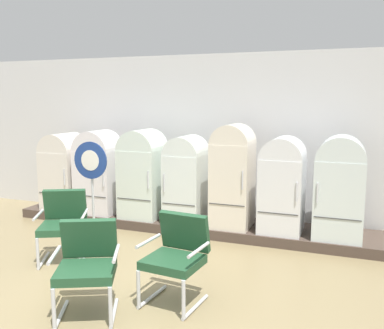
{
  "coord_description": "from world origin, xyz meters",
  "views": [
    {
      "loc": [
        2.52,
        -3.43,
        2.16
      ],
      "look_at": [
        0.18,
        2.75,
        1.13
      ],
      "focal_mm": 39.9,
      "sensor_mm": 36.0,
      "label": 1
    }
  ],
  "objects_px": {
    "refrigerator_3": "(186,176)",
    "refrigerator_4": "(233,173)",
    "armchair_center": "(87,262)",
    "sign_stand": "(92,191)",
    "armchair_left": "(63,221)",
    "refrigerator_1": "(98,170)",
    "refrigerator_0": "(65,169)",
    "refrigerator_6": "(340,185)",
    "refrigerator_2": "(143,171)",
    "armchair_right": "(177,253)",
    "refrigerator_5": "(282,182)"
  },
  "relations": [
    {
      "from": "armchair_left",
      "to": "armchair_right",
      "type": "bearing_deg",
      "value": -16.59
    },
    {
      "from": "refrigerator_3",
      "to": "refrigerator_4",
      "type": "xyz_separation_m",
      "value": [
        0.79,
        -0.02,
        0.11
      ]
    },
    {
      "from": "refrigerator_1",
      "to": "armchair_left",
      "type": "relative_size",
      "value": 1.55
    },
    {
      "from": "refrigerator_3",
      "to": "sign_stand",
      "type": "relative_size",
      "value": 0.91
    },
    {
      "from": "refrigerator_4",
      "to": "armchair_left",
      "type": "relative_size",
      "value": 1.73
    },
    {
      "from": "refrigerator_4",
      "to": "refrigerator_6",
      "type": "xyz_separation_m",
      "value": [
        1.58,
        0.01,
        -0.08
      ]
    },
    {
      "from": "refrigerator_1",
      "to": "refrigerator_6",
      "type": "bearing_deg",
      "value": 0.4
    },
    {
      "from": "refrigerator_3",
      "to": "sign_stand",
      "type": "xyz_separation_m",
      "value": [
        -0.97,
        -1.24,
        -0.07
      ]
    },
    {
      "from": "refrigerator_5",
      "to": "armchair_center",
      "type": "distance_m",
      "value": 3.29
    },
    {
      "from": "refrigerator_3",
      "to": "refrigerator_4",
      "type": "relative_size",
      "value": 0.87
    },
    {
      "from": "refrigerator_4",
      "to": "armchair_center",
      "type": "bearing_deg",
      "value": -103.79
    },
    {
      "from": "refrigerator_6",
      "to": "armchair_center",
      "type": "relative_size",
      "value": 1.58
    },
    {
      "from": "refrigerator_0",
      "to": "armchair_right",
      "type": "xyz_separation_m",
      "value": [
        3.23,
        -2.37,
        -0.34
      ]
    },
    {
      "from": "refrigerator_4",
      "to": "armchair_left",
      "type": "bearing_deg",
      "value": -136.18
    },
    {
      "from": "refrigerator_3",
      "to": "refrigerator_4",
      "type": "distance_m",
      "value": 0.79
    },
    {
      "from": "armchair_right",
      "to": "sign_stand",
      "type": "height_order",
      "value": "sign_stand"
    },
    {
      "from": "refrigerator_6",
      "to": "armchair_right",
      "type": "height_order",
      "value": "refrigerator_6"
    },
    {
      "from": "armchair_right",
      "to": "armchair_left",
      "type": "bearing_deg",
      "value": 163.41
    },
    {
      "from": "refrigerator_4",
      "to": "refrigerator_6",
      "type": "height_order",
      "value": "refrigerator_4"
    },
    {
      "from": "refrigerator_4",
      "to": "refrigerator_6",
      "type": "distance_m",
      "value": 1.58
    },
    {
      "from": "refrigerator_1",
      "to": "armchair_right",
      "type": "relative_size",
      "value": 1.55
    },
    {
      "from": "refrigerator_2",
      "to": "refrigerator_6",
      "type": "bearing_deg",
      "value": -0.16
    },
    {
      "from": "refrigerator_2",
      "to": "armchair_right",
      "type": "xyz_separation_m",
      "value": [
        1.62,
        -2.36,
        -0.4
      ]
    },
    {
      "from": "refrigerator_3",
      "to": "refrigerator_6",
      "type": "height_order",
      "value": "refrigerator_6"
    },
    {
      "from": "armchair_left",
      "to": "armchair_center",
      "type": "distance_m",
      "value": 1.59
    },
    {
      "from": "armchair_left",
      "to": "refrigerator_2",
      "type": "bearing_deg",
      "value": 81.37
    },
    {
      "from": "refrigerator_3",
      "to": "armchair_right",
      "type": "height_order",
      "value": "refrigerator_3"
    },
    {
      "from": "armchair_left",
      "to": "refrigerator_6",
      "type": "bearing_deg",
      "value": 27.56
    },
    {
      "from": "refrigerator_5",
      "to": "sign_stand",
      "type": "xyz_separation_m",
      "value": [
        -2.52,
        -1.25,
        -0.09
      ]
    },
    {
      "from": "refrigerator_3",
      "to": "refrigerator_6",
      "type": "distance_m",
      "value": 2.37
    },
    {
      "from": "armchair_left",
      "to": "sign_stand",
      "type": "relative_size",
      "value": 0.6
    },
    {
      "from": "refrigerator_2",
      "to": "armchair_left",
      "type": "distance_m",
      "value": 1.87
    },
    {
      "from": "refrigerator_2",
      "to": "refrigerator_1",
      "type": "bearing_deg",
      "value": -177.51
    },
    {
      "from": "refrigerator_3",
      "to": "armchair_left",
      "type": "distance_m",
      "value": 2.12
    },
    {
      "from": "refrigerator_3",
      "to": "refrigerator_4",
      "type": "bearing_deg",
      "value": -1.45
    },
    {
      "from": "refrigerator_4",
      "to": "refrigerator_6",
      "type": "relative_size",
      "value": 1.09
    },
    {
      "from": "refrigerator_0",
      "to": "refrigerator_2",
      "type": "height_order",
      "value": "refrigerator_2"
    },
    {
      "from": "refrigerator_4",
      "to": "refrigerator_1",
      "type": "bearing_deg",
      "value": -179.69
    },
    {
      "from": "refrigerator_3",
      "to": "armchair_center",
      "type": "bearing_deg",
      "value": -88.49
    },
    {
      "from": "refrigerator_4",
      "to": "refrigerator_3",
      "type": "bearing_deg",
      "value": 178.55
    },
    {
      "from": "refrigerator_0",
      "to": "armchair_right",
      "type": "height_order",
      "value": "refrigerator_0"
    },
    {
      "from": "refrigerator_1",
      "to": "sign_stand",
      "type": "xyz_separation_m",
      "value": [
        0.67,
        -1.2,
        -0.09
      ]
    },
    {
      "from": "refrigerator_2",
      "to": "armchair_right",
      "type": "distance_m",
      "value": 2.89
    },
    {
      "from": "armchair_center",
      "to": "sign_stand",
      "type": "distance_m",
      "value": 2.0
    },
    {
      "from": "armchair_left",
      "to": "refrigerator_1",
      "type": "bearing_deg",
      "value": 108.24
    },
    {
      "from": "refrigerator_3",
      "to": "armchair_center",
      "type": "distance_m",
      "value": 2.93
    },
    {
      "from": "refrigerator_6",
      "to": "sign_stand",
      "type": "height_order",
      "value": "refrigerator_6"
    },
    {
      "from": "refrigerator_2",
      "to": "refrigerator_6",
      "type": "relative_size",
      "value": 1.0
    },
    {
      "from": "refrigerator_2",
      "to": "refrigerator_6",
      "type": "distance_m",
      "value": 3.16
    },
    {
      "from": "refrigerator_0",
      "to": "refrigerator_6",
      "type": "distance_m",
      "value": 4.77
    }
  ]
}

